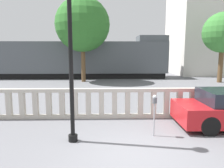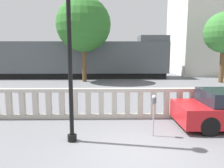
{
  "view_description": "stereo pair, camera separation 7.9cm",
  "coord_description": "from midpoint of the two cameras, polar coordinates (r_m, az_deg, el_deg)",
  "views": [
    {
      "loc": [
        -0.85,
        -5.41,
        2.7
      ],
      "look_at": [
        -0.6,
        4.16,
        1.24
      ],
      "focal_mm": 35.0,
      "sensor_mm": 36.0,
      "label": 1
    },
    {
      "loc": [
        -0.77,
        -5.41,
        2.7
      ],
      "look_at": [
        -0.6,
        4.16,
        1.24
      ],
      "focal_mm": 35.0,
      "sensor_mm": 36.0,
      "label": 2
    }
  ],
  "objects": [
    {
      "name": "ground_plane",
      "position": [
        6.1,
        7.08,
        -17.69
      ],
      "size": [
        160.0,
        160.0,
        0.0
      ],
      "primitive_type": "plane",
      "color": "slate"
    },
    {
      "name": "balustrade",
      "position": [
        8.86,
        4.29,
        -5.03
      ],
      "size": [
        15.64,
        0.24,
        1.22
      ],
      "color": "#BCB5A8",
      "rests_on": "ground"
    },
    {
      "name": "lamppost",
      "position": [
        6.4,
        -10.79,
        13.54
      ],
      "size": [
        0.36,
        0.36,
        5.49
      ],
      "color": "black",
      "rests_on": "ground"
    },
    {
      "name": "parking_meter",
      "position": [
        7.0,
        11.19,
        -5.21
      ],
      "size": [
        0.15,
        0.15,
        1.34
      ],
      "color": "#99999E",
      "rests_on": "ground"
    },
    {
      "name": "train_near",
      "position": [
        22.54,
        -9.25,
        6.47
      ],
      "size": [
        18.63,
        3.1,
        4.19
      ],
      "color": "black",
      "rests_on": "ground"
    },
    {
      "name": "building_block",
      "position": [
        29.81,
        27.04,
        13.68
      ],
      "size": [
        11.27,
        7.74,
        11.59
      ],
      "color": "beige",
      "rests_on": "ground"
    },
    {
      "name": "tree_left",
      "position": [
        19.52,
        -7.33,
        15.13
      ],
      "size": [
        4.68,
        4.68,
        7.29
      ],
      "color": "brown",
      "rests_on": "ground"
    },
    {
      "name": "tree_right",
      "position": [
        20.99,
        27.38,
        11.8
      ],
      "size": [
        3.39,
        3.39,
        5.93
      ],
      "color": "brown",
      "rests_on": "ground"
    }
  ]
}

